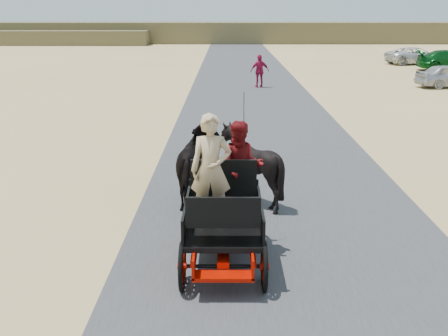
{
  "coord_description": "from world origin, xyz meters",
  "views": [
    {
      "loc": [
        -1.12,
        -6.93,
        4.12
      ],
      "look_at": [
        -1.17,
        3.24,
        1.2
      ],
      "focal_mm": 45.0,
      "sensor_mm": 36.0,
      "label": 1
    }
  ],
  "objects_px": {
    "pedestrian": "(260,71)",
    "carriage": "(224,243)",
    "horse_left": "(199,166)",
    "car_d": "(416,56)",
    "horse_right": "(250,166)"
  },
  "relations": [
    {
      "from": "pedestrian",
      "to": "carriage",
      "type": "bearing_deg",
      "value": 73.34
    },
    {
      "from": "horse_left",
      "to": "car_d",
      "type": "bearing_deg",
      "value": -115.41
    },
    {
      "from": "carriage",
      "to": "horse_left",
      "type": "xyz_separation_m",
      "value": [
        -0.55,
        3.0,
        0.49
      ]
    },
    {
      "from": "horse_right",
      "to": "horse_left",
      "type": "bearing_deg",
      "value": 0.0
    },
    {
      "from": "pedestrian",
      "to": "car_d",
      "type": "relative_size",
      "value": 0.38
    },
    {
      "from": "carriage",
      "to": "pedestrian",
      "type": "height_order",
      "value": "pedestrian"
    },
    {
      "from": "horse_right",
      "to": "carriage",
      "type": "bearing_deg",
      "value": 79.61
    },
    {
      "from": "carriage",
      "to": "car_d",
      "type": "xyz_separation_m",
      "value": [
        14.2,
        34.05,
        0.26
      ]
    },
    {
      "from": "horse_right",
      "to": "car_d",
      "type": "height_order",
      "value": "horse_right"
    },
    {
      "from": "car_d",
      "to": "horse_left",
      "type": "bearing_deg",
      "value": 143.22
    },
    {
      "from": "carriage",
      "to": "car_d",
      "type": "distance_m",
      "value": 36.9
    },
    {
      "from": "horse_left",
      "to": "car_d",
      "type": "height_order",
      "value": "horse_left"
    },
    {
      "from": "horse_left",
      "to": "horse_right",
      "type": "distance_m",
      "value": 1.1
    },
    {
      "from": "carriage",
      "to": "pedestrian",
      "type": "bearing_deg",
      "value": 85.2
    },
    {
      "from": "horse_right",
      "to": "pedestrian",
      "type": "height_order",
      "value": "pedestrian"
    }
  ]
}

